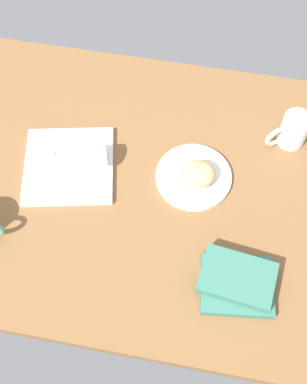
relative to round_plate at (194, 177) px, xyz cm
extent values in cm
cube|color=brown|center=(-15.07, -3.89, -2.70)|extent=(110.00, 90.00, 4.00)
cylinder|color=white|center=(0.00, 0.00, 0.00)|extent=(20.78, 20.78, 1.40)
ellipsoid|color=tan|center=(1.12, -0.94, 3.28)|extent=(12.02, 11.55, 5.15)
cube|color=white|center=(-34.44, -2.90, 0.10)|extent=(28.93, 28.93, 1.60)
cylinder|color=silver|center=(-39.71, -4.34, 2.12)|extent=(4.71, 4.71, 2.44)
cylinder|color=#BE6824|center=(-39.71, -4.34, 3.04)|extent=(3.86, 3.86, 0.40)
cylinder|color=beige|center=(-30.21, -1.76, 3.96)|extent=(14.20, 9.60, 6.13)
cube|color=#387260|center=(14.68, -28.47, 0.46)|extent=(19.11, 16.93, 2.31)
cube|color=#387260|center=(14.31, -27.41, 2.93)|extent=(18.99, 14.02, 2.64)
cylinder|color=white|center=(25.37, 17.61, 4.29)|extent=(7.85, 7.85, 9.97)
cylinder|color=#A47A3D|center=(25.37, 17.61, 8.67)|extent=(6.43, 6.43, 0.40)
torus|color=white|center=(20.77, 14.47, 4.29)|extent=(6.61, 5.04, 7.18)
camera|label=1|loc=(1.45, -67.00, 112.41)|focal=44.65mm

